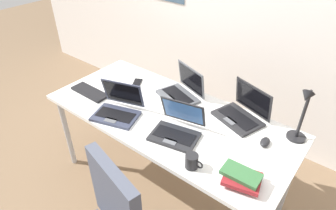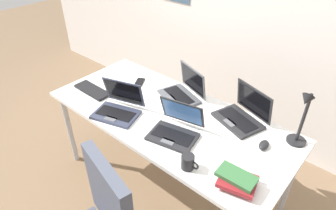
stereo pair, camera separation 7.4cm
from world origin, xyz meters
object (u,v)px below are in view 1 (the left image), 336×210
cell_phone (137,83)px  coffee_mug (192,161)px  laptop_back_right (242,113)px  computer_mouse (265,142)px  laptop_near_mouse (182,91)px  laptop_near_lamp (118,109)px  external_keyboard (90,92)px  book_stack (242,177)px  laptop_far_corner (177,129)px  desk_lamp (302,116)px

cell_phone → coffee_mug: 1.01m
laptop_back_right → computer_mouse: laptop_back_right is taller
laptop_near_mouse → laptop_near_lamp: bearing=-114.8°
laptop_back_right → cell_phone: 0.91m
external_keyboard → computer_mouse: 1.36m
laptop_back_right → book_stack: laptop_back_right is taller
laptop_near_lamp → coffee_mug: 0.70m
laptop_far_corner → external_keyboard: (-0.84, -0.03, -0.03)m
laptop_back_right → external_keyboard: bearing=-157.7°
external_keyboard → book_stack: 1.35m
computer_mouse → coffee_mug: (-0.25, -0.44, 0.03)m
laptop_near_lamp → laptop_far_corner: size_ratio=1.06×
desk_lamp → coffee_mug: size_ratio=3.54×
book_stack → external_keyboard: bearing=176.8°
external_keyboard → computer_mouse: (1.33, 0.29, 0.01)m
desk_lamp → laptop_back_right: desk_lamp is taller
laptop_far_corner → external_keyboard: 0.84m
laptop_far_corner → book_stack: laptop_far_corner is taller
external_keyboard → cell_phone: external_keyboard is taller
external_keyboard → computer_mouse: size_ratio=3.44×
laptop_far_corner → laptop_near_mouse: (-0.24, 0.38, 0.00)m
laptop_back_right → laptop_near_mouse: (-0.49, -0.03, -0.00)m
external_keyboard → laptop_back_right: bearing=22.7°
external_keyboard → cell_phone: 0.39m
desk_lamp → external_keyboard: 1.54m
external_keyboard → desk_lamp: bearing=17.2°
laptop_back_right → external_keyboard: size_ratio=1.16×
laptop_far_corner → cell_phone: 0.72m
laptop_near_mouse → coffee_mug: (0.48, -0.56, -0.00)m
laptop_back_right → computer_mouse: bearing=-32.9°
laptop_back_right → coffee_mug: 0.59m
laptop_near_mouse → external_keyboard: size_ratio=1.14×
book_stack → laptop_near_lamp: bearing=178.7°
coffee_mug → book_stack: bearing=14.8°
laptop_far_corner → book_stack: (0.51, -0.11, -0.00)m
laptop_near_mouse → computer_mouse: 0.74m
laptop_near_mouse → laptop_back_right: bearing=3.8°
laptop_far_corner → laptop_near_mouse: size_ratio=0.93×
laptop_back_right → external_keyboard: (-1.09, -0.45, -0.04)m
laptop_near_lamp → computer_mouse: (0.95, 0.35, -0.03)m
laptop_far_corner → external_keyboard: bearing=-177.8°
laptop_back_right → desk_lamp: bearing=-1.2°
laptop_far_corner → book_stack: size_ratio=1.52×
cell_phone → coffee_mug: (0.89, -0.49, 0.04)m
book_stack → cell_phone: bearing=160.3°
laptop_far_corner → coffee_mug: size_ratio=3.12×
laptop_near_mouse → computer_mouse: bearing=-9.4°
laptop_near_mouse → cell_phone: bearing=-169.6°
laptop_near_lamp → cell_phone: size_ratio=2.74×
cell_phone → book_stack: 1.23m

